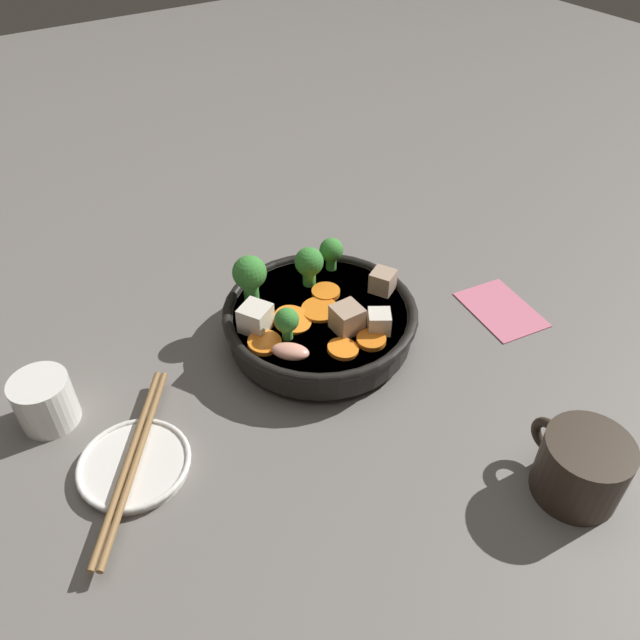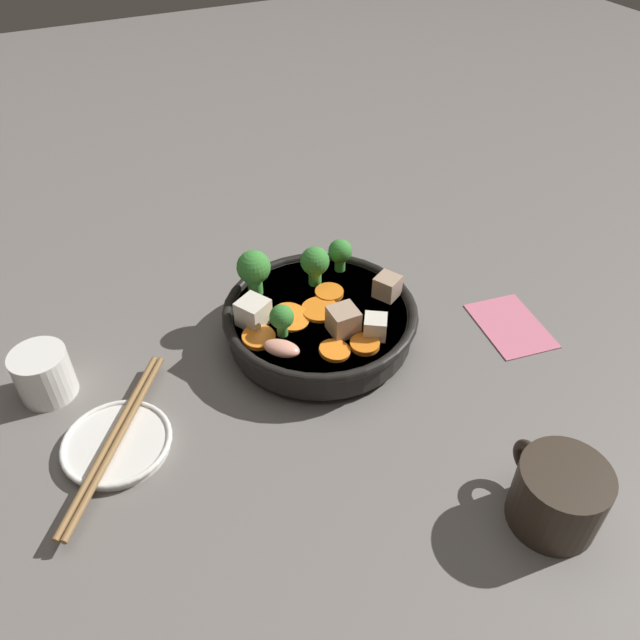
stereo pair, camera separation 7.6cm
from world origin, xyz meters
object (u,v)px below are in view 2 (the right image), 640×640
object	(u,v)px
side_saucer	(117,444)
chopsticks_pair	(115,438)
tea_cup	(43,374)
dark_mug	(557,495)
stirfry_bowl	(318,317)

from	to	relation	value
side_saucer	chopsticks_pair	bearing A→B (deg)	180.00
tea_cup	dark_mug	size ratio (longest dim) A/B	0.60
stirfry_bowl	chopsticks_pair	world-z (taller)	stirfry_bowl
chopsticks_pair	side_saucer	bearing A→B (deg)	0.00
tea_cup	chopsticks_pair	size ratio (longest dim) A/B	0.31
stirfry_bowl	chopsticks_pair	size ratio (longest dim) A/B	1.19
dark_mug	chopsticks_pair	world-z (taller)	dark_mug
dark_mug	chopsticks_pair	size ratio (longest dim) A/B	0.52
stirfry_bowl	side_saucer	size ratio (longest dim) A/B	2.07
side_saucer	chopsticks_pair	world-z (taller)	chopsticks_pair
stirfry_bowl	dark_mug	bearing A→B (deg)	-164.22
side_saucer	dark_mug	world-z (taller)	dark_mug
stirfry_bowl	side_saucer	world-z (taller)	stirfry_bowl
stirfry_bowl	side_saucer	distance (m)	0.27
tea_cup	dark_mug	world-z (taller)	dark_mug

